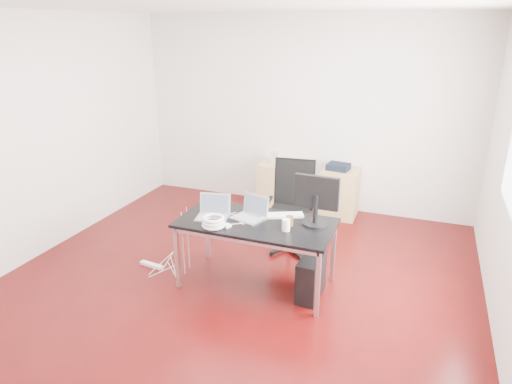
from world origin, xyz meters
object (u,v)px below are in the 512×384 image
(filing_cabinet_right, at_px, (340,193))
(pc_tower, at_px, (311,277))
(filing_cabinet_left, at_px, (277,185))
(desk, at_px, (256,226))
(office_chair, at_px, (292,201))

(filing_cabinet_right, relative_size, pc_tower, 1.56)
(filing_cabinet_left, bearing_deg, filing_cabinet_right, 0.00)
(desk, xyz_separation_m, pc_tower, (0.61, -0.03, -0.46))
(desk, xyz_separation_m, filing_cabinet_left, (-0.50, 2.20, -0.33))
(filing_cabinet_right, height_order, pc_tower, filing_cabinet_right)
(filing_cabinet_left, xyz_separation_m, pc_tower, (1.11, -2.23, -0.13))
(office_chair, height_order, filing_cabinet_left, office_chair)
(filing_cabinet_left, xyz_separation_m, filing_cabinet_right, (0.96, 0.00, 0.00))
(filing_cabinet_right, bearing_deg, desk, -101.79)
(pc_tower, bearing_deg, filing_cabinet_right, 96.38)
(desk, relative_size, filing_cabinet_right, 2.29)
(filing_cabinet_right, xyz_separation_m, pc_tower, (0.15, -2.23, -0.13))
(pc_tower, bearing_deg, filing_cabinet_left, 119.02)
(filing_cabinet_left, relative_size, filing_cabinet_right, 1.00)
(desk, distance_m, filing_cabinet_left, 2.28)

